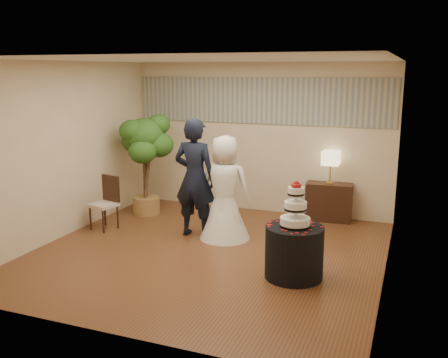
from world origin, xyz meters
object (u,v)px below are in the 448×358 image
at_px(table_lamp, 330,167).
at_px(side_chair, 103,203).
at_px(console, 329,202).
at_px(bride, 225,188).
at_px(wedding_cake, 296,204).
at_px(groom, 195,178).
at_px(cake_table, 294,252).
at_px(ficus_tree, 145,164).

height_order(table_lamp, side_chair, table_lamp).
relative_size(console, table_lamp, 1.41).
height_order(bride, console, bride).
bearing_deg(bride, table_lamp, -135.59).
bearing_deg(wedding_cake, console, 90.08).
xyz_separation_m(groom, wedding_cake, (1.89, -1.08, 0.03)).
distance_m(cake_table, side_chair, 3.58).
relative_size(groom, cake_table, 2.55).
relative_size(bride, console, 2.05).
distance_m(bride, table_lamp, 2.11).
relative_size(cake_table, wedding_cake, 1.26).
bearing_deg(wedding_cake, bride, 140.96).
bearing_deg(bride, ficus_tree, -26.36).
distance_m(cake_table, table_lamp, 2.78).
bearing_deg(bride, side_chair, 4.37).
relative_size(cake_table, ficus_tree, 0.40).
distance_m(wedding_cake, console, 2.79).
xyz_separation_m(table_lamp, ficus_tree, (-3.28, -0.80, -0.02)).
xyz_separation_m(cake_table, ficus_tree, (-3.28, 1.91, 0.60)).
bearing_deg(side_chair, bride, 23.01).
bearing_deg(console, cake_table, -94.74).
distance_m(wedding_cake, side_chair, 3.62).
distance_m(cake_table, wedding_cake, 0.65).
xyz_separation_m(cake_table, wedding_cake, (0.00, 0.00, 0.65)).
distance_m(console, side_chair, 3.96).
xyz_separation_m(groom, table_lamp, (1.89, 1.63, 0.01)).
height_order(bride, table_lamp, bride).
bearing_deg(side_chair, console, 43.03).
height_order(bride, side_chair, bride).
bearing_deg(bride, cake_table, 136.90).
bearing_deg(side_chair, table_lamp, 43.03).
distance_m(bride, cake_table, 1.87).
bearing_deg(wedding_cake, cake_table, 0.00).
bearing_deg(cake_table, ficus_tree, 149.84).
xyz_separation_m(groom, ficus_tree, (-1.39, 0.83, -0.02)).
xyz_separation_m(cake_table, console, (-0.00, 2.71, -0.01)).
distance_m(groom, side_chair, 1.69).
distance_m(ficus_tree, side_chair, 1.21).
height_order(console, side_chair, side_chair).
height_order(wedding_cake, side_chair, wedding_cake).
height_order(console, table_lamp, table_lamp).
bearing_deg(wedding_cake, side_chair, 166.65).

